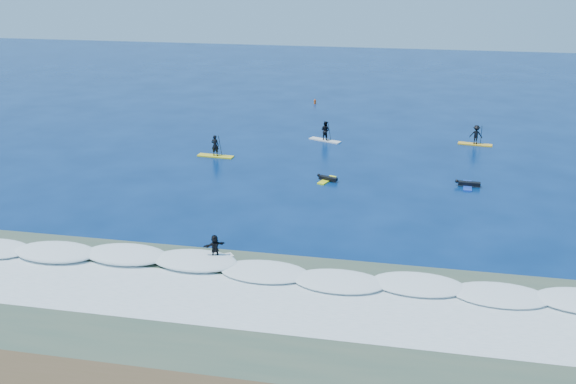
% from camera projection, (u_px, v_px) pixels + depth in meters
% --- Properties ---
extents(ground, '(160.00, 160.00, 0.00)m').
position_uv_depth(ground, '(284.00, 205.00, 43.34)').
color(ground, '#031C48').
rests_on(ground, ground).
extents(shallow_water, '(90.00, 13.00, 0.01)m').
position_uv_depth(shallow_water, '(225.00, 311.00, 30.46)').
color(shallow_water, '#394E3E').
rests_on(shallow_water, ground).
extents(breaking_wave, '(40.00, 6.00, 0.30)m').
position_uv_depth(breaking_wave, '(246.00, 272.00, 34.14)').
color(breaking_wave, white).
rests_on(breaking_wave, ground).
extents(whitewater, '(34.00, 5.00, 0.02)m').
position_uv_depth(whitewater, '(231.00, 300.00, 31.38)').
color(whitewater, silver).
rests_on(whitewater, ground).
extents(sup_paddler_left, '(3.12, 1.01, 2.16)m').
position_uv_depth(sup_paddler_left, '(215.00, 149.00, 53.52)').
color(sup_paddler_left, yellow).
rests_on(sup_paddler_left, ground).
extents(sup_paddler_center, '(3.08, 1.87, 2.12)m').
position_uv_depth(sup_paddler_center, '(325.00, 132.00, 58.04)').
color(sup_paddler_center, silver).
rests_on(sup_paddler_center, ground).
extents(sup_paddler_right, '(3.02, 1.15, 2.07)m').
position_uv_depth(sup_paddler_right, '(476.00, 136.00, 56.82)').
color(sup_paddler_right, yellow).
rests_on(sup_paddler_right, ground).
extents(prone_paddler_near, '(1.62, 2.14, 0.44)m').
position_uv_depth(prone_paddler_near, '(327.00, 179.00, 47.94)').
color(prone_paddler_near, '#F8FF1B').
rests_on(prone_paddler_near, ground).
extents(prone_paddler_far, '(1.82, 2.31, 0.48)m').
position_uv_depth(prone_paddler_far, '(468.00, 184.00, 46.77)').
color(prone_paddler_far, '#173AB1').
rests_on(prone_paddler_far, ground).
extents(wave_surfer, '(1.94, 1.64, 1.45)m').
position_uv_depth(wave_surfer, '(215.00, 248.00, 35.05)').
color(wave_surfer, silver).
rests_on(wave_surfer, breaking_wave).
extents(marker_buoy, '(0.26, 0.26, 0.63)m').
position_uv_depth(marker_buoy, '(315.00, 102.00, 72.70)').
color(marker_buoy, '#DA4A13').
rests_on(marker_buoy, ground).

